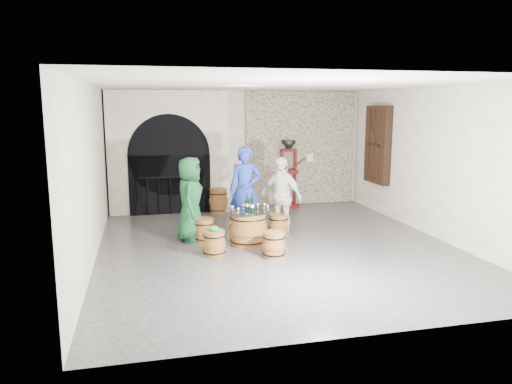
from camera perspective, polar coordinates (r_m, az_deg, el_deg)
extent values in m
plane|color=#2D2D2F|center=(9.89, 2.42, -6.36)|extent=(8.00, 8.00, 0.00)
plane|color=silver|center=(13.43, -2.15, 4.99)|extent=(8.00, 0.00, 8.00)
plane|color=silver|center=(5.86, 13.13, -2.04)|extent=(8.00, 0.00, 8.00)
plane|color=silver|center=(9.25, -18.88, 2.09)|extent=(0.00, 8.00, 8.00)
plane|color=silver|center=(11.03, 20.31, 3.23)|extent=(0.00, 8.00, 8.00)
plane|color=beige|center=(9.49, 2.56, 12.51)|extent=(8.00, 8.00, 0.00)
cube|color=#B1A58D|center=(13.83, 5.26, 5.11)|extent=(3.20, 0.12, 3.18)
cube|color=silver|center=(12.95, -10.24, 4.64)|extent=(3.10, 0.50, 3.18)
cube|color=black|center=(12.79, -10.06, 0.85)|extent=(2.10, 0.03, 1.55)
cylinder|color=black|center=(12.69, -10.16, 4.31)|extent=(2.10, 0.03, 2.10)
cylinder|color=black|center=(12.70, -10.07, 1.72)|extent=(1.79, 0.04, 0.04)
cylinder|color=black|center=(12.76, -14.00, -0.62)|extent=(0.02, 0.02, 0.98)
cylinder|color=black|center=(12.76, -12.67, -0.56)|extent=(0.02, 0.02, 0.98)
cylinder|color=black|center=(12.76, -11.33, -0.51)|extent=(0.02, 0.02, 0.98)
cylinder|color=black|center=(12.78, -10.00, -0.45)|extent=(0.02, 0.02, 0.98)
cylinder|color=black|center=(12.80, -8.67, -0.40)|extent=(0.02, 0.02, 0.98)
cylinder|color=black|center=(12.82, -7.35, -0.34)|extent=(0.02, 0.02, 0.98)
cylinder|color=black|center=(12.85, -6.03, -0.29)|extent=(0.02, 0.02, 0.98)
cube|color=black|center=(13.02, 14.13, 5.41)|extent=(0.20, 1.10, 2.00)
cube|color=black|center=(12.99, 13.94, 5.41)|extent=(0.06, 0.88, 1.76)
cube|color=black|center=(13.01, 14.06, 5.41)|extent=(0.22, 0.92, 0.06)
cube|color=black|center=(12.75, 14.65, 5.29)|extent=(0.22, 0.06, 1.80)
cube|color=black|center=(13.01, 14.06, 5.41)|extent=(0.22, 0.06, 1.80)
cube|color=black|center=(13.27, 13.48, 5.52)|extent=(0.22, 0.06, 1.80)
cylinder|color=brown|center=(9.88, -0.94, -4.31)|extent=(0.72, 0.72, 0.68)
cylinder|color=brown|center=(9.88, -0.94, -4.31)|extent=(0.77, 0.77, 0.15)
torus|color=black|center=(9.94, -0.94, -5.60)|extent=(0.78, 0.78, 0.02)
torus|color=black|center=(9.82, -0.95, -2.99)|extent=(0.78, 0.78, 0.02)
cylinder|color=brown|center=(9.80, -0.95, -2.31)|extent=(0.74, 0.74, 0.02)
cylinder|color=black|center=(9.79, -0.95, -2.17)|extent=(0.94, 0.94, 0.01)
cylinder|color=brown|center=(10.22, -6.06, -4.50)|extent=(0.40, 0.40, 0.46)
cylinder|color=brown|center=(10.22, -6.06, -4.50)|extent=(0.43, 0.43, 0.10)
torus|color=black|center=(10.26, -6.04, -5.35)|extent=(0.44, 0.44, 0.02)
torus|color=black|center=(10.19, -6.07, -3.64)|extent=(0.44, 0.44, 0.02)
cylinder|color=brown|center=(10.17, -6.08, -3.18)|extent=(0.41, 0.41, 0.02)
cylinder|color=brown|center=(10.83, -1.24, -3.61)|extent=(0.40, 0.40, 0.46)
cylinder|color=brown|center=(10.83, -1.24, -3.61)|extent=(0.43, 0.43, 0.10)
torus|color=black|center=(10.87, -1.24, -4.42)|extent=(0.44, 0.44, 0.02)
torus|color=black|center=(10.79, -1.24, -2.80)|extent=(0.44, 0.44, 0.02)
cylinder|color=brown|center=(10.77, -1.24, -2.36)|extent=(0.41, 0.41, 0.02)
cylinder|color=brown|center=(10.59, 2.69, -3.94)|extent=(0.40, 0.40, 0.46)
cylinder|color=brown|center=(10.59, 2.69, -3.94)|extent=(0.43, 0.43, 0.10)
torus|color=black|center=(10.63, 2.68, -4.77)|extent=(0.44, 0.44, 0.02)
torus|color=black|center=(10.55, 2.69, -3.11)|extent=(0.44, 0.44, 0.02)
cylinder|color=brown|center=(10.53, 2.70, -2.66)|extent=(0.41, 0.41, 0.02)
cylinder|color=brown|center=(9.13, 2.11, -6.25)|extent=(0.40, 0.40, 0.46)
cylinder|color=brown|center=(9.13, 2.11, -6.25)|extent=(0.43, 0.43, 0.10)
torus|color=black|center=(9.18, 2.10, -7.19)|extent=(0.44, 0.44, 0.02)
torus|color=black|center=(9.09, 2.11, -5.29)|extent=(0.44, 0.44, 0.02)
cylinder|color=brown|center=(9.06, 2.12, -4.78)|extent=(0.41, 0.41, 0.02)
cylinder|color=brown|center=(9.25, -4.94, -6.05)|extent=(0.40, 0.40, 0.46)
cylinder|color=brown|center=(9.25, -4.94, -6.05)|extent=(0.43, 0.43, 0.10)
torus|color=black|center=(9.30, -4.93, -6.99)|extent=(0.44, 0.44, 0.02)
torus|color=black|center=(9.21, -4.96, -5.11)|extent=(0.44, 0.44, 0.02)
cylinder|color=brown|center=(9.19, -4.97, -4.60)|extent=(0.41, 0.41, 0.02)
ellipsoid|color=#0D8F30|center=(9.18, -4.97, -4.30)|extent=(0.18, 0.18, 0.10)
cylinder|color=#0D8F30|center=(9.17, -4.44, -4.55)|extent=(0.12, 0.12, 0.01)
imported|color=#134423|center=(10.20, -7.74, -0.83)|extent=(0.73, 0.96, 1.76)
imported|color=#1C329C|center=(10.73, -1.27, 0.24)|extent=(0.81, 0.65, 1.92)
imported|color=silver|center=(10.50, 2.97, -0.55)|extent=(0.97, 1.04, 1.72)
cylinder|color=black|center=(9.79, -1.01, -1.46)|extent=(0.07, 0.07, 0.22)
cylinder|color=white|center=(9.79, -1.00, -1.52)|extent=(0.08, 0.08, 0.06)
cone|color=black|center=(9.77, -1.01, -0.74)|extent=(0.07, 0.07, 0.05)
cylinder|color=black|center=(9.76, -1.01, -0.43)|extent=(0.03, 0.03, 0.07)
cylinder|color=black|center=(9.69, -0.46, -1.59)|extent=(0.07, 0.07, 0.22)
cylinder|color=white|center=(9.69, -0.46, -1.65)|extent=(0.08, 0.08, 0.06)
cone|color=black|center=(9.66, -0.46, -0.86)|extent=(0.07, 0.07, 0.05)
cylinder|color=black|center=(9.65, -0.46, -0.54)|extent=(0.03, 0.03, 0.07)
cylinder|color=black|center=(9.88, -0.47, -1.36)|extent=(0.07, 0.07, 0.22)
cylinder|color=white|center=(9.88, -0.47, -1.41)|extent=(0.08, 0.08, 0.06)
cone|color=black|center=(9.86, -0.47, -0.64)|extent=(0.07, 0.07, 0.05)
cylinder|color=black|center=(9.85, -0.47, -0.33)|extent=(0.03, 0.03, 0.07)
cylinder|color=brown|center=(12.81, -4.46, -1.08)|extent=(0.45, 0.45, 0.64)
cylinder|color=brown|center=(12.81, -4.46, -1.08)|extent=(0.48, 0.48, 0.14)
torus|color=black|center=(12.86, -4.45, -2.03)|extent=(0.49, 0.49, 0.02)
torus|color=black|center=(12.77, -4.48, -0.13)|extent=(0.49, 0.49, 0.02)
cylinder|color=brown|center=(12.75, -4.48, 0.36)|extent=(0.46, 0.46, 0.02)
cube|color=#49100C|center=(13.57, 3.79, -1.60)|extent=(0.55, 0.46, 0.10)
cube|color=#49100C|center=(13.40, 3.83, 2.40)|extent=(0.49, 0.34, 0.12)
cube|color=#49100C|center=(13.34, 3.86, 4.92)|extent=(0.47, 0.17, 0.07)
cylinder|color=black|center=(13.47, 3.81, 0.66)|extent=(0.06, 0.06, 0.99)
cylinder|color=black|center=(13.32, 3.88, 5.89)|extent=(0.37, 0.37, 0.09)
cone|color=black|center=(13.33, 3.87, 5.38)|extent=(0.37, 0.37, 0.20)
cube|color=#49100C|center=(13.35, 3.05, 1.66)|extent=(0.08, 0.08, 1.58)
cube|color=#49100C|center=(13.50, 4.60, 1.73)|extent=(0.08, 0.08, 1.58)
cylinder|color=#49100C|center=(13.46, 5.07, 3.39)|extent=(0.42, 0.08, 0.31)
cube|color=silver|center=(13.86, 6.33, 4.06)|extent=(0.18, 0.10, 0.22)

